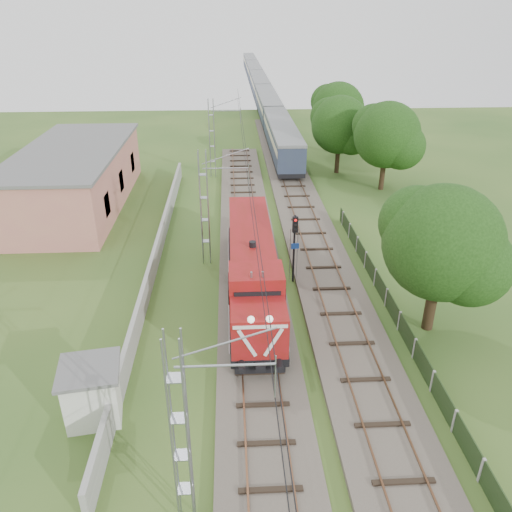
{
  "coord_description": "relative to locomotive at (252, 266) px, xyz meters",
  "views": [
    {
      "loc": [
        -1.22,
        -19.7,
        16.27
      ],
      "look_at": [
        0.29,
        8.29,
        2.2
      ],
      "focal_mm": 35.0,
      "sensor_mm": 36.0,
      "label": 1
    }
  ],
  "objects": [
    {
      "name": "catenary",
      "position": [
        -2.95,
        4.91,
        1.91
      ],
      "size": [
        3.31,
        70.0,
        8.0
      ],
      "color": "gray",
      "rests_on": "ground"
    },
    {
      "name": "track_main",
      "position": [
        0.0,
        -0.09,
        -1.95
      ],
      "size": [
        4.2,
        70.0,
        0.45
      ],
      "color": "#6B6054",
      "rests_on": "ground"
    },
    {
      "name": "fence",
      "position": [
        8.0,
        -4.09,
        -1.54
      ],
      "size": [
        0.12,
        32.0,
        1.2
      ],
      "color": "black",
      "rests_on": "ground"
    },
    {
      "name": "boundary_wall",
      "position": [
        -6.5,
        4.91,
        -1.39
      ],
      "size": [
        0.25,
        40.0,
        1.5
      ],
      "primitive_type": "cube",
      "color": "#9E9E99",
      "rests_on": "ground"
    },
    {
      "name": "locomotive",
      "position": [
        0.0,
        0.0,
        0.0
      ],
      "size": [
        2.82,
        16.11,
        4.09
      ],
      "color": "black",
      "rests_on": "ground"
    },
    {
      "name": "track_side",
      "position": [
        5.0,
        12.91,
        -1.95
      ],
      "size": [
        4.2,
        80.0,
        0.45
      ],
      "color": "#6B6054",
      "rests_on": "ground"
    },
    {
      "name": "tree_c",
      "position": [
        10.47,
        25.39,
        2.95
      ],
      "size": [
        6.29,
        5.99,
        8.16
      ],
      "color": "#372316",
      "rests_on": "ground"
    },
    {
      "name": "tree_d",
      "position": [
        11.84,
        33.39,
        3.14
      ],
      "size": [
        6.52,
        6.21,
        8.45
      ],
      "color": "#372316",
      "rests_on": "ground"
    },
    {
      "name": "signal_post",
      "position": [
        2.76,
        1.66,
        1.09
      ],
      "size": [
        0.52,
        0.4,
        4.69
      ],
      "color": "black",
      "rests_on": "ground"
    },
    {
      "name": "station_building",
      "position": [
        -15.0,
        16.91,
        0.5
      ],
      "size": [
        8.4,
        20.4,
        5.22
      ],
      "color": "tan",
      "rests_on": "ground"
    },
    {
      "name": "relay_hut",
      "position": [
        -7.4,
        -9.78,
        -0.8
      ],
      "size": [
        2.91,
        2.91,
        2.63
      ],
      "color": "silver",
      "rests_on": "ground"
    },
    {
      "name": "tree_a",
      "position": [
        9.76,
        -3.98,
        3.09
      ],
      "size": [
        6.47,
        6.16,
        8.39
      ],
      "color": "#372316",
      "rests_on": "ground"
    },
    {
      "name": "ground",
      "position": [
        0.0,
        -7.09,
        -2.14
      ],
      "size": [
        140.0,
        140.0,
        0.0
      ],
      "primitive_type": "plane",
      "color": "#2D521E",
      "rests_on": "ground"
    },
    {
      "name": "tree_b",
      "position": [
        13.78,
        19.7,
        3.16
      ],
      "size": [
        6.55,
        6.23,
        8.49
      ],
      "color": "#372316",
      "rests_on": "ground"
    },
    {
      "name": "coach_rake",
      "position": [
        5.0,
        76.1,
        0.31
      ],
      "size": [
        2.92,
        109.11,
        3.37
      ],
      "color": "black",
      "rests_on": "ground"
    }
  ]
}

